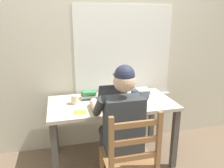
# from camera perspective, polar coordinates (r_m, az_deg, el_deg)

# --- Properties ---
(ground_plane) EXTENTS (8.00, 8.00, 0.00)m
(ground_plane) POSITION_cam_1_polar(r_m,az_deg,el_deg) (2.82, -0.12, -18.63)
(ground_plane) COLOR brown
(back_wall) EXTENTS (6.00, 0.08, 2.60)m
(back_wall) POSITION_cam_1_polar(r_m,az_deg,el_deg) (2.76, -2.25, 9.68)
(back_wall) COLOR beige
(back_wall) RESTS_ON ground
(desk) EXTENTS (1.38, 0.72, 0.73)m
(desk) POSITION_cam_1_polar(r_m,az_deg,el_deg) (2.51, -0.13, -6.70)
(desk) COLOR #BCB29E
(desk) RESTS_ON ground
(seated_person) EXTENTS (0.50, 0.60, 1.26)m
(seated_person) POSITION_cam_1_polar(r_m,az_deg,el_deg) (2.10, 2.16, -9.69)
(seated_person) COLOR #33383D
(seated_person) RESTS_ON ground
(wooden_chair) EXTENTS (0.42, 0.42, 0.95)m
(wooden_chair) POSITION_cam_1_polar(r_m,az_deg,el_deg) (1.98, 4.48, -19.02)
(wooden_chair) COLOR olive
(wooden_chair) RESTS_ON ground
(laptop) EXTENTS (0.33, 0.33, 0.21)m
(laptop) POSITION_cam_1_polar(r_m,az_deg,el_deg) (2.35, 0.87, -4.34)
(laptop) COLOR #232328
(laptop) RESTS_ON desk
(computer_mouse) EXTENTS (0.06, 0.10, 0.03)m
(computer_mouse) POSITION_cam_1_polar(r_m,az_deg,el_deg) (2.40, 7.29, -4.91)
(computer_mouse) COLOR black
(computer_mouse) RESTS_ON desk
(coffee_mug_white) EXTENTS (0.12, 0.08, 0.10)m
(coffee_mug_white) POSITION_cam_1_polar(r_m,az_deg,el_deg) (2.43, -9.46, -3.93)
(coffee_mug_white) COLOR beige
(coffee_mug_white) RESTS_ON desk
(coffee_mug_dark) EXTENTS (0.12, 0.08, 0.10)m
(coffee_mug_dark) POSITION_cam_1_polar(r_m,az_deg,el_deg) (2.55, 5.84, -2.76)
(coffee_mug_dark) COLOR #2D384C
(coffee_mug_dark) RESTS_ON desk
(book_stack_main) EXTENTS (0.20, 0.16, 0.09)m
(book_stack_main) POSITION_cam_1_polar(r_m,az_deg,el_deg) (2.57, -5.90, -2.83)
(book_stack_main) COLOR #2D5B9E
(book_stack_main) RESTS_ON desk
(book_stack_side) EXTENTS (0.17, 0.15, 0.06)m
(book_stack_side) POSITION_cam_1_polar(r_m,az_deg,el_deg) (2.74, 7.94, -1.82)
(book_stack_side) COLOR gray
(book_stack_side) RESTS_ON desk
(paper_pile_near_laptop) EXTENTS (0.26, 0.22, 0.02)m
(paper_pile_near_laptop) POSITION_cam_1_polar(r_m,az_deg,el_deg) (2.44, -1.20, -4.60)
(paper_pile_near_laptop) COLOR white
(paper_pile_near_laptop) RESTS_ON desk
(paper_pile_back_corner) EXTENTS (0.24, 0.23, 0.01)m
(paper_pile_back_corner) POSITION_cam_1_polar(r_m,az_deg,el_deg) (2.57, 0.58, -3.60)
(paper_pile_back_corner) COLOR white
(paper_pile_back_corner) RESTS_ON desk
(landscape_photo_print) EXTENTS (0.15, 0.12, 0.00)m
(landscape_photo_print) POSITION_cam_1_polar(r_m,az_deg,el_deg) (2.22, -8.25, -7.22)
(landscape_photo_print) COLOR gold
(landscape_photo_print) RESTS_ON desk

